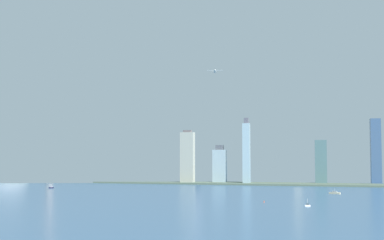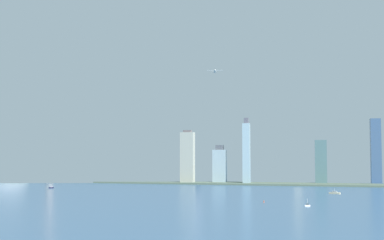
{
  "view_description": "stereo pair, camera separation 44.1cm",
  "coord_description": "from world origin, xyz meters",
  "px_view_note": "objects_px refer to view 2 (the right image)",
  "views": [
    {
      "loc": [
        263.2,
        -485.04,
        61.2
      ],
      "look_at": [
        44.99,
        458.1,
        121.78
      ],
      "focal_mm": 47.74,
      "sensor_mm": 36.0,
      "label": 1
    },
    {
      "loc": [
        263.63,
        -484.94,
        61.2
      ],
      "look_at": [
        44.99,
        458.1,
        121.78
      ],
      "focal_mm": 47.74,
      "sensor_mm": 36.0,
      "label": 2
    }
  ],
  "objects_px": {
    "skyscraper_2": "(298,151)",
    "skyscraper_3": "(321,162)",
    "stadium_dome": "(5,175)",
    "skyscraper_6": "(376,151)",
    "skyscraper_4": "(246,153)",
    "channel_buoy_0": "(264,201)",
    "skyscraper_0": "(220,166)",
    "boat_3": "(335,193)",
    "skyscraper_1": "(195,144)",
    "skyscraper_5": "(188,157)",
    "observation_tower": "(51,105)",
    "airplane": "(215,71)",
    "boat_1": "(51,187)",
    "boat_2": "(307,205)"
  },
  "relations": [
    {
      "from": "skyscraper_2",
      "to": "skyscraper_3",
      "type": "relative_size",
      "value": 1.51
    },
    {
      "from": "stadium_dome",
      "to": "skyscraper_6",
      "type": "xyz_separation_m",
      "value": [
        757.28,
        59.37,
        51.57
      ]
    },
    {
      "from": "skyscraper_4",
      "to": "channel_buoy_0",
      "type": "relative_size",
      "value": 45.15
    },
    {
      "from": "skyscraper_0",
      "to": "boat_3",
      "type": "xyz_separation_m",
      "value": [
        206.56,
        -209.32,
        -32.84
      ]
    },
    {
      "from": "skyscraper_1",
      "to": "skyscraper_6",
      "type": "relative_size",
      "value": 1.25
    },
    {
      "from": "skyscraper_0",
      "to": "skyscraper_5",
      "type": "relative_size",
      "value": 0.72
    },
    {
      "from": "stadium_dome",
      "to": "skyscraper_2",
      "type": "relative_size",
      "value": 0.8
    },
    {
      "from": "observation_tower",
      "to": "skyscraper_2",
      "type": "bearing_deg",
      "value": 6.13
    },
    {
      "from": "observation_tower",
      "to": "airplane",
      "type": "bearing_deg",
      "value": -12.36
    },
    {
      "from": "observation_tower",
      "to": "skyscraper_6",
      "type": "relative_size",
      "value": 2.87
    },
    {
      "from": "boat_1",
      "to": "boat_3",
      "type": "bearing_deg",
      "value": -17.46
    },
    {
      "from": "boat_1",
      "to": "channel_buoy_0",
      "type": "relative_size",
      "value": 3.01
    },
    {
      "from": "observation_tower",
      "to": "channel_buoy_0",
      "type": "relative_size",
      "value": 128.94
    },
    {
      "from": "stadium_dome",
      "to": "airplane",
      "type": "xyz_separation_m",
      "value": [
        464.87,
        -52.57,
        199.57
      ]
    },
    {
      "from": "skyscraper_6",
      "to": "boat_3",
      "type": "height_order",
      "value": "skyscraper_6"
    },
    {
      "from": "channel_buoy_0",
      "to": "skyscraper_0",
      "type": "bearing_deg",
      "value": 108.13
    },
    {
      "from": "boat_2",
      "to": "airplane",
      "type": "height_order",
      "value": "airplane"
    },
    {
      "from": "skyscraper_0",
      "to": "skyscraper_4",
      "type": "distance_m",
      "value": 62.64
    },
    {
      "from": "skyscraper_1",
      "to": "skyscraper_6",
      "type": "bearing_deg",
      "value": 1.0
    },
    {
      "from": "skyscraper_4",
      "to": "boat_1",
      "type": "bearing_deg",
      "value": -150.23
    },
    {
      "from": "skyscraper_0",
      "to": "skyscraper_6",
      "type": "bearing_deg",
      "value": 9.21
    },
    {
      "from": "boat_1",
      "to": "airplane",
      "type": "distance_m",
      "value": 356.64
    },
    {
      "from": "observation_tower",
      "to": "airplane",
      "type": "height_order",
      "value": "observation_tower"
    },
    {
      "from": "skyscraper_4",
      "to": "channel_buoy_0",
      "type": "distance_m",
      "value": 350.24
    },
    {
      "from": "stadium_dome",
      "to": "boat_1",
      "type": "bearing_deg",
      "value": -41.43
    },
    {
      "from": "skyscraper_2",
      "to": "boat_2",
      "type": "bearing_deg",
      "value": -87.48
    },
    {
      "from": "skyscraper_2",
      "to": "boat_3",
      "type": "bearing_deg",
      "value": -78.39
    },
    {
      "from": "skyscraper_5",
      "to": "boat_1",
      "type": "bearing_deg",
      "value": -138.55
    },
    {
      "from": "channel_buoy_0",
      "to": "airplane",
      "type": "distance_m",
      "value": 377.73
    },
    {
      "from": "skyscraper_6",
      "to": "airplane",
      "type": "relative_size",
      "value": 4.27
    },
    {
      "from": "boat_1",
      "to": "boat_3",
      "type": "height_order",
      "value": "boat_3"
    },
    {
      "from": "skyscraper_2",
      "to": "skyscraper_6",
      "type": "bearing_deg",
      "value": -10.41
    },
    {
      "from": "skyscraper_6",
      "to": "boat_2",
      "type": "distance_m",
      "value": 463.66
    },
    {
      "from": "observation_tower",
      "to": "boat_1",
      "type": "bearing_deg",
      "value": -60.58
    },
    {
      "from": "skyscraper_5",
      "to": "airplane",
      "type": "distance_m",
      "value": 176.97
    },
    {
      "from": "skyscraper_2",
      "to": "skyscraper_3",
      "type": "distance_m",
      "value": 77.68
    },
    {
      "from": "skyscraper_3",
      "to": "skyscraper_4",
      "type": "xyz_separation_m",
      "value": [
        -137.48,
        -31.99,
        17.85
      ]
    },
    {
      "from": "skyscraper_1",
      "to": "stadium_dome",
      "type": "bearing_deg",
      "value": -172.47
    },
    {
      "from": "observation_tower",
      "to": "skyscraper_3",
      "type": "xyz_separation_m",
      "value": [
        567.02,
        -4.23,
        -120.94
      ]
    },
    {
      "from": "skyscraper_3",
      "to": "boat_1",
      "type": "distance_m",
      "value": 494.9
    },
    {
      "from": "skyscraper_0",
      "to": "boat_3",
      "type": "height_order",
      "value": "skyscraper_0"
    },
    {
      "from": "skyscraper_3",
      "to": "skyscraper_1",
      "type": "bearing_deg",
      "value": 173.84
    },
    {
      "from": "skyscraper_3",
      "to": "boat_3",
      "type": "distance_m",
      "value": 227.86
    },
    {
      "from": "boat_1",
      "to": "observation_tower",
      "type": "bearing_deg",
      "value": 103.81
    },
    {
      "from": "skyscraper_5",
      "to": "skyscraper_6",
      "type": "relative_size",
      "value": 0.83
    },
    {
      "from": "skyscraper_5",
      "to": "skyscraper_6",
      "type": "distance_m",
      "value": 361.66
    },
    {
      "from": "skyscraper_1",
      "to": "skyscraper_6",
      "type": "distance_m",
      "value": 355.41
    },
    {
      "from": "skyscraper_5",
      "to": "skyscraper_1",
      "type": "bearing_deg",
      "value": 90.31
    },
    {
      "from": "skyscraper_1",
      "to": "skyscraper_2",
      "type": "distance_m",
      "value": 211.07
    },
    {
      "from": "airplane",
      "to": "skyscraper_5",
      "type": "bearing_deg",
      "value": -135.66
    }
  ]
}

